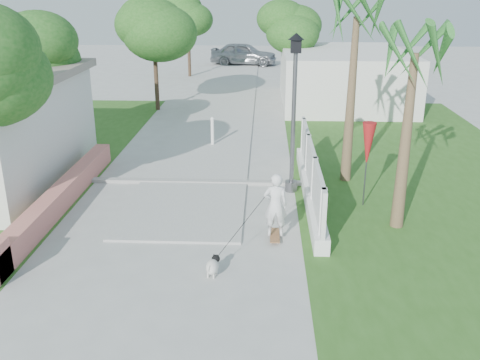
# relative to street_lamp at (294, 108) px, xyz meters

# --- Properties ---
(ground) EXTENTS (90.00, 90.00, 0.00)m
(ground) POSITION_rel_street_lamp_xyz_m (-2.90, -5.50, -2.43)
(ground) COLOR #B7B7B2
(ground) RESTS_ON ground
(path_strip) EXTENTS (3.20, 36.00, 0.06)m
(path_strip) POSITION_rel_street_lamp_xyz_m (-2.90, 14.50, -2.40)
(path_strip) COLOR #B7B7B2
(path_strip) RESTS_ON ground
(curb) EXTENTS (6.50, 0.25, 0.10)m
(curb) POSITION_rel_street_lamp_xyz_m (-2.90, 0.50, -2.38)
(curb) COLOR #999993
(curb) RESTS_ON ground
(grass_right) EXTENTS (8.00, 20.00, 0.01)m
(grass_right) POSITION_rel_street_lamp_xyz_m (4.10, 2.50, -2.42)
(grass_right) COLOR #2F5A1C
(grass_right) RESTS_ON ground
(pink_wall) EXTENTS (0.45, 8.20, 0.80)m
(pink_wall) POSITION_rel_street_lamp_xyz_m (-6.20, -1.95, -2.11)
(pink_wall) COLOR #C97167
(pink_wall) RESTS_ON ground
(lattice_fence) EXTENTS (0.35, 7.00, 1.50)m
(lattice_fence) POSITION_rel_street_lamp_xyz_m (0.50, -0.50, -1.88)
(lattice_fence) COLOR white
(lattice_fence) RESTS_ON ground
(building_right) EXTENTS (6.00, 8.00, 2.60)m
(building_right) POSITION_rel_street_lamp_xyz_m (3.10, 12.50, -1.13)
(building_right) COLOR silver
(building_right) RESTS_ON ground
(street_lamp) EXTENTS (0.44, 0.44, 4.44)m
(street_lamp) POSITION_rel_street_lamp_xyz_m (0.00, 0.00, 0.00)
(street_lamp) COLOR #59595E
(street_lamp) RESTS_ON ground
(bollard) EXTENTS (0.14, 0.14, 1.09)m
(bollard) POSITION_rel_street_lamp_xyz_m (-2.70, 4.50, -1.84)
(bollard) COLOR white
(bollard) RESTS_ON ground
(patio_umbrella) EXTENTS (0.36, 0.36, 2.30)m
(patio_umbrella) POSITION_rel_street_lamp_xyz_m (1.90, -1.00, -0.74)
(patio_umbrella) COLOR #59595E
(patio_umbrella) RESTS_ON ground
(tree_left_mid) EXTENTS (3.20, 3.20, 4.85)m
(tree_left_mid) POSITION_rel_street_lamp_xyz_m (-8.38, 2.98, 1.07)
(tree_left_mid) COLOR #4C3826
(tree_left_mid) RESTS_ON ground
(tree_path_left) EXTENTS (3.40, 3.40, 5.23)m
(tree_path_left) POSITION_rel_street_lamp_xyz_m (-5.88, 10.48, 1.39)
(tree_path_left) COLOR #4C3826
(tree_path_left) RESTS_ON ground
(tree_path_right) EXTENTS (3.00, 3.00, 4.79)m
(tree_path_right) POSITION_rel_street_lamp_xyz_m (0.32, 14.48, 1.07)
(tree_path_right) COLOR #4C3826
(tree_path_right) RESTS_ON ground
(tree_path_far) EXTENTS (3.20, 3.20, 5.17)m
(tree_path_far) POSITION_rel_street_lamp_xyz_m (-5.68, 20.48, 1.39)
(tree_path_far) COLOR #4C3826
(tree_path_far) RESTS_ON ground
(palm_far) EXTENTS (1.80, 1.80, 5.30)m
(palm_far) POSITION_rel_street_lamp_xyz_m (1.70, 1.00, 2.06)
(palm_far) COLOR brown
(palm_far) RESTS_ON ground
(palm_near) EXTENTS (1.80, 1.80, 4.70)m
(palm_near) POSITION_rel_street_lamp_xyz_m (2.50, -2.30, 1.53)
(palm_near) COLOR brown
(palm_near) RESTS_ON ground
(skateboarder) EXTENTS (1.58, 1.97, 1.62)m
(skateboarder) POSITION_rel_street_lamp_xyz_m (-1.14, -3.75, -1.72)
(skateboarder) COLOR #9A623D
(skateboarder) RESTS_ON ground
(dog) EXTENTS (0.36, 0.57, 0.40)m
(dog) POSITION_rel_street_lamp_xyz_m (-1.81, -4.88, -2.21)
(dog) COLOR silver
(dog) RESTS_ON ground
(parked_car) EXTENTS (5.05, 2.50, 1.66)m
(parked_car) POSITION_rel_street_lamp_xyz_m (-2.38, 25.88, -1.60)
(parked_car) COLOR #A7A9AF
(parked_car) RESTS_ON ground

